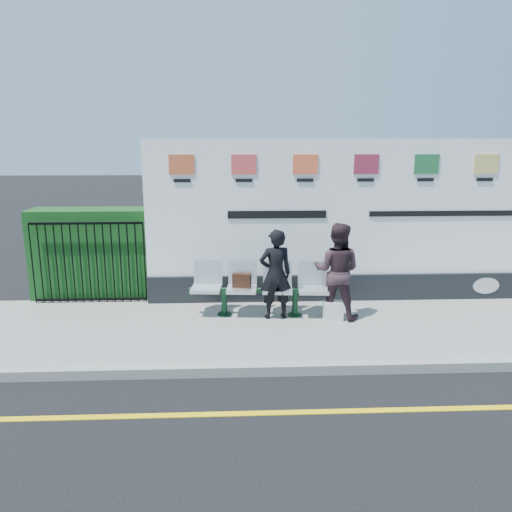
{
  "coord_description": "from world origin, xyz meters",
  "views": [
    {
      "loc": [
        -1.88,
        -5.21,
        3.11
      ],
      "look_at": [
        -1.53,
        2.69,
        1.25
      ],
      "focal_mm": 35.0,
      "sensor_mm": 36.0,
      "label": 1
    }
  ],
  "objects_px": {
    "bench": "(260,301)",
    "billboard": "(362,232)",
    "woman_left": "(275,274)",
    "woman_right": "(337,271)"
  },
  "relations": [
    {
      "from": "billboard",
      "to": "woman_right",
      "type": "xyz_separation_m",
      "value": [
        -0.66,
        -1.0,
        -0.48
      ]
    },
    {
      "from": "woman_right",
      "to": "woman_left",
      "type": "bearing_deg",
      "value": 19.44
    },
    {
      "from": "bench",
      "to": "woman_right",
      "type": "xyz_separation_m",
      "value": [
        1.3,
        -0.16,
        0.57
      ]
    },
    {
      "from": "woman_right",
      "to": "bench",
      "type": "bearing_deg",
      "value": 14.08
    },
    {
      "from": "billboard",
      "to": "woman_right",
      "type": "height_order",
      "value": "billboard"
    },
    {
      "from": "bench",
      "to": "billboard",
      "type": "bearing_deg",
      "value": 27.94
    },
    {
      "from": "bench",
      "to": "woman_right",
      "type": "distance_m",
      "value": 1.43
    },
    {
      "from": "bench",
      "to": "woman_left",
      "type": "xyz_separation_m",
      "value": [
        0.26,
        -0.13,
        0.52
      ]
    },
    {
      "from": "woman_left",
      "to": "woman_right",
      "type": "height_order",
      "value": "woman_right"
    },
    {
      "from": "bench",
      "to": "woman_left",
      "type": "height_order",
      "value": "woman_left"
    }
  ]
}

